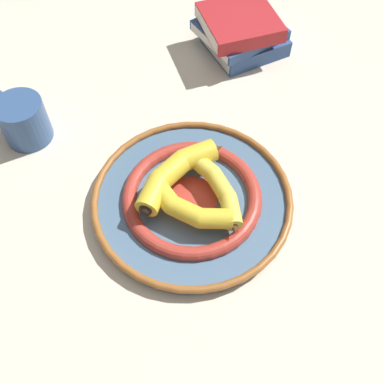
# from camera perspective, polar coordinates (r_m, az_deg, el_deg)

# --- Properties ---
(ground_plane) EXTENTS (2.80, 2.80, 0.00)m
(ground_plane) POSITION_cam_1_polar(r_m,az_deg,el_deg) (0.77, 2.49, -4.17)
(ground_plane) COLOR beige
(decorative_bowl) EXTENTS (0.35, 0.35, 0.03)m
(decorative_bowl) POSITION_cam_1_polar(r_m,az_deg,el_deg) (0.78, 0.00, -0.88)
(decorative_bowl) COLOR slate
(decorative_bowl) RESTS_ON ground_plane
(banana_a) EXTENTS (0.11, 0.16, 0.03)m
(banana_a) POSITION_cam_1_polar(r_m,az_deg,el_deg) (0.75, 3.38, 0.49)
(banana_a) COLOR yellow
(banana_a) RESTS_ON decorative_bowl
(banana_b) EXTENTS (0.14, 0.17, 0.04)m
(banana_b) POSITION_cam_1_polar(r_m,az_deg,el_deg) (0.77, -2.05, 2.61)
(banana_b) COLOR yellow
(banana_b) RESTS_ON decorative_bowl
(banana_c) EXTENTS (0.16, 0.10, 0.03)m
(banana_c) POSITION_cam_1_polar(r_m,az_deg,el_deg) (0.73, -0.76, -1.96)
(banana_c) COLOR yellow
(banana_c) RESTS_ON decorative_bowl
(book_stack) EXTENTS (0.23, 0.22, 0.09)m
(book_stack) POSITION_cam_1_polar(r_m,az_deg,el_deg) (1.05, 6.25, 19.55)
(book_stack) COLOR #2D4C84
(book_stack) RESTS_ON ground_plane
(coffee_mug) EXTENTS (0.12, 0.11, 0.09)m
(coffee_mug) POSITION_cam_1_polar(r_m,az_deg,el_deg) (0.91, -20.70, 8.62)
(coffee_mug) COLOR #335184
(coffee_mug) RESTS_ON ground_plane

